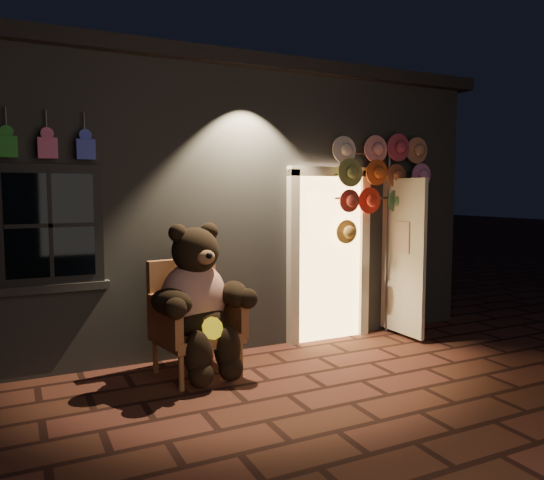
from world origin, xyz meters
TOP-DOWN VIEW (x-y plane):
  - ground at (0.00, 0.00)m, footprint 60.00×60.00m
  - shop_building at (0.00, 3.99)m, footprint 7.30×5.95m
  - wicker_armchair at (-0.60, 0.99)m, footprint 0.91×0.84m
  - teddy_bear at (-0.58, 0.84)m, footprint 1.11×0.93m
  - hat_rack at (2.03, 1.28)m, footprint 1.46×0.22m

SIDE VIEW (x-z plane):
  - ground at x=0.00m, z-range 0.00..0.00m
  - wicker_armchair at x=-0.60m, z-range 0.00..1.17m
  - teddy_bear at x=-0.58m, z-range 0.02..1.56m
  - shop_building at x=0.00m, z-range -0.02..3.49m
  - hat_rack at x=2.03m, z-range 0.72..3.30m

